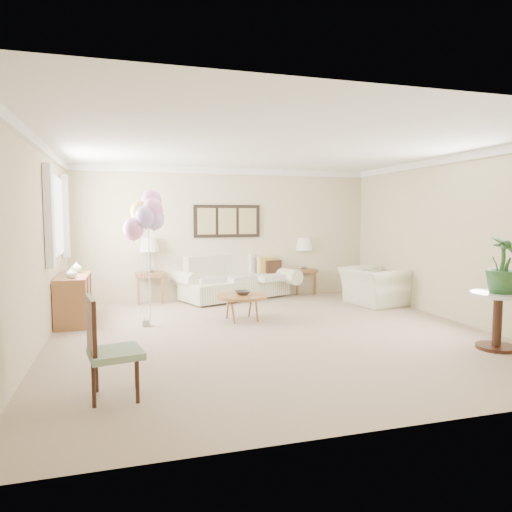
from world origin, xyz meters
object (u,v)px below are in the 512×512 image
Objects in this scene: coffee_table at (242,297)px; armchair at (373,286)px; balloon_cluster at (146,215)px; accent_chair at (107,346)px; sofa at (235,281)px.

coffee_table is 0.77× the size of armchair.
coffee_table is 2.75m from armchair.
armchair is 4.38m from balloon_cluster.
accent_chair is at bearing 116.44° from armchair.
coffee_table is at bearing -0.62° from balloon_cluster.
accent_chair is at bearing -116.13° from sofa.
accent_chair reaches higher than coffee_table.
balloon_cluster is (-1.45, 0.02, 1.29)m from coffee_table.
armchair is 5.66m from accent_chair.
coffee_table is at bearing 93.57° from armchair.
accent_chair reaches higher than sofa.
balloon_cluster is (0.48, 2.70, 1.18)m from accent_chair.
balloon_cluster is at bearing 89.04° from armchair.
coffee_table is 1.94m from balloon_cluster.
accent_chair reaches higher than armchair.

